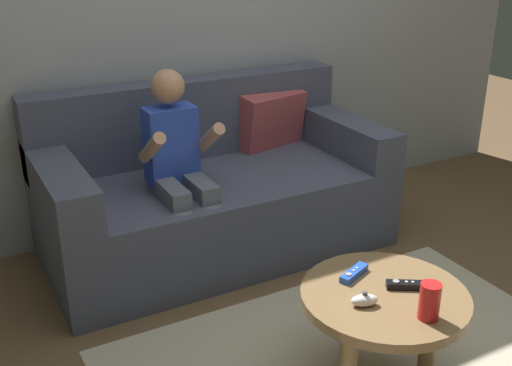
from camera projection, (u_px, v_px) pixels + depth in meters
couch at (214, 192)px, 3.11m from camera, size 1.66×0.80×0.81m
person_seated_on_couch at (179, 164)px, 2.76m from camera, size 0.32×0.39×0.95m
coffee_table at (382, 308)px, 2.11m from camera, size 0.57×0.57×0.38m
game_remote_black_near_edge at (407, 285)px, 2.10m from camera, size 0.14×0.10×0.03m
nunchuk_white at (364, 300)px, 2.00m from camera, size 0.10×0.07×0.05m
game_remote_blue_far_corner at (354, 273)px, 2.17m from camera, size 0.14×0.09×0.03m
soda_can at (430, 301)px, 1.92m from camera, size 0.07×0.07×0.12m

